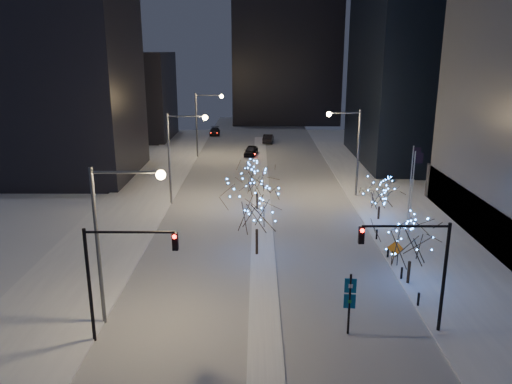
{
  "coord_description": "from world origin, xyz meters",
  "views": [
    {
      "loc": [
        -0.44,
        -25.72,
        16.47
      ],
      "look_at": [
        -0.57,
        14.35,
        5.0
      ],
      "focal_mm": 35.0,
      "sensor_mm": 36.0,
      "label": 1
    }
  ],
  "objects_px": {
    "holiday_tree_median_far": "(257,178)",
    "construction_sign": "(395,251)",
    "holiday_tree_plaza_near": "(412,239)",
    "traffic_signal_west": "(115,266)",
    "holiday_tree_plaza_far": "(380,194)",
    "street_lamp_east": "(351,142)",
    "car_mid": "(268,139)",
    "wayfinding_sign": "(350,298)",
    "holiday_tree_median_near": "(257,207)",
    "street_lamp_w_mid": "(178,146)",
    "car_far": "(215,131)",
    "street_lamp_w_far": "(203,116)",
    "traffic_signal_east": "(419,259)",
    "street_lamp_w_near": "(114,225)",
    "car_near": "(251,151)"
  },
  "relations": [
    {
      "from": "traffic_signal_west",
      "to": "traffic_signal_east",
      "type": "height_order",
      "value": "same"
    },
    {
      "from": "street_lamp_w_far",
      "to": "holiday_tree_plaza_near",
      "type": "distance_m",
      "value": 48.79
    },
    {
      "from": "street_lamp_w_far",
      "to": "construction_sign",
      "type": "distance_m",
      "value": 46.15
    },
    {
      "from": "holiday_tree_median_far",
      "to": "traffic_signal_west",
      "type": "bearing_deg",
      "value": -107.75
    },
    {
      "from": "car_far",
      "to": "holiday_tree_median_far",
      "type": "height_order",
      "value": "holiday_tree_median_far"
    },
    {
      "from": "car_near",
      "to": "holiday_tree_median_far",
      "type": "distance_m",
      "value": 28.47
    },
    {
      "from": "street_lamp_east",
      "to": "holiday_tree_median_far",
      "type": "bearing_deg",
      "value": -153.82
    },
    {
      "from": "traffic_signal_west",
      "to": "holiday_tree_median_far",
      "type": "xyz_separation_m",
      "value": [
        7.94,
        24.8,
        -1.26
      ]
    },
    {
      "from": "holiday_tree_plaza_near",
      "to": "wayfinding_sign",
      "type": "relative_size",
      "value": 1.48
    },
    {
      "from": "street_lamp_w_mid",
      "to": "street_lamp_east",
      "type": "height_order",
      "value": "same"
    },
    {
      "from": "holiday_tree_median_near",
      "to": "wayfinding_sign",
      "type": "distance_m",
      "value": 13.18
    },
    {
      "from": "car_far",
      "to": "holiday_tree_median_near",
      "type": "height_order",
      "value": "holiday_tree_median_near"
    },
    {
      "from": "car_far",
      "to": "holiday_tree_plaza_far",
      "type": "xyz_separation_m",
      "value": [
        20.66,
        -51.71,
        2.07
      ]
    },
    {
      "from": "car_mid",
      "to": "holiday_tree_median_far",
      "type": "bearing_deg",
      "value": 93.4
    },
    {
      "from": "street_lamp_w_mid",
      "to": "traffic_signal_east",
      "type": "distance_m",
      "value": 31.6
    },
    {
      "from": "street_lamp_w_mid",
      "to": "car_mid",
      "type": "height_order",
      "value": "street_lamp_w_mid"
    },
    {
      "from": "car_far",
      "to": "holiday_tree_plaza_far",
      "type": "distance_m",
      "value": 55.72
    },
    {
      "from": "street_lamp_w_near",
      "to": "wayfinding_sign",
      "type": "xyz_separation_m",
      "value": [
        13.94,
        -1.21,
        -4.1
      ]
    },
    {
      "from": "car_mid",
      "to": "construction_sign",
      "type": "xyz_separation_m",
      "value": [
        8.8,
        -54.21,
        0.6
      ]
    },
    {
      "from": "street_lamp_east",
      "to": "holiday_tree_median_far",
      "type": "relative_size",
      "value": 1.86
    },
    {
      "from": "holiday_tree_median_near",
      "to": "wayfinding_sign",
      "type": "height_order",
      "value": "holiday_tree_median_near"
    },
    {
      "from": "street_lamp_w_near",
      "to": "holiday_tree_median_near",
      "type": "distance_m",
      "value": 13.74
    },
    {
      "from": "car_near",
      "to": "holiday_tree_median_far",
      "type": "height_order",
      "value": "holiday_tree_median_far"
    },
    {
      "from": "street_lamp_w_near",
      "to": "traffic_signal_east",
      "type": "xyz_separation_m",
      "value": [
        17.88,
        -1.0,
        -1.74
      ]
    },
    {
      "from": "car_mid",
      "to": "construction_sign",
      "type": "bearing_deg",
      "value": 105.5
    },
    {
      "from": "traffic_signal_east",
      "to": "street_lamp_w_far",
      "type": "bearing_deg",
      "value": 109.32
    },
    {
      "from": "holiday_tree_median_far",
      "to": "construction_sign",
      "type": "relative_size",
      "value": 2.61
    },
    {
      "from": "street_lamp_w_far",
      "to": "holiday_tree_median_near",
      "type": "bearing_deg",
      "value": -77.91
    },
    {
      "from": "car_mid",
      "to": "wayfinding_sign",
      "type": "xyz_separation_m",
      "value": [
        3.5,
        -63.78,
        1.6
      ]
    },
    {
      "from": "holiday_tree_plaza_near",
      "to": "street_lamp_w_near",
      "type": "bearing_deg",
      "value": -164.61
    },
    {
      "from": "traffic_signal_east",
      "to": "street_lamp_w_near",
      "type": "bearing_deg",
      "value": 176.79
    },
    {
      "from": "street_lamp_w_mid",
      "to": "holiday_tree_plaza_far",
      "type": "distance_m",
      "value": 21.63
    },
    {
      "from": "street_lamp_east",
      "to": "holiday_tree_median_near",
      "type": "bearing_deg",
      "value": -121.34
    },
    {
      "from": "construction_sign",
      "to": "street_lamp_w_mid",
      "type": "bearing_deg",
      "value": 158.25
    },
    {
      "from": "holiday_tree_plaza_far",
      "to": "traffic_signal_west",
      "type": "bearing_deg",
      "value": -132.98
    },
    {
      "from": "street_lamp_w_near",
      "to": "street_lamp_w_far",
      "type": "distance_m",
      "value": 50.0
    },
    {
      "from": "car_near",
      "to": "holiday_tree_plaza_near",
      "type": "height_order",
      "value": "holiday_tree_plaza_near"
    },
    {
      "from": "holiday_tree_median_far",
      "to": "holiday_tree_plaza_far",
      "type": "bearing_deg",
      "value": -14.87
    },
    {
      "from": "street_lamp_east",
      "to": "construction_sign",
      "type": "bearing_deg",
      "value": -89.37
    },
    {
      "from": "street_lamp_w_mid",
      "to": "wayfinding_sign",
      "type": "relative_size",
      "value": 2.56
    },
    {
      "from": "holiday_tree_plaza_near",
      "to": "holiday_tree_median_far",
      "type": "bearing_deg",
      "value": 122.23
    },
    {
      "from": "street_lamp_w_mid",
      "to": "holiday_tree_plaza_near",
      "type": "relative_size",
      "value": 1.72
    },
    {
      "from": "holiday_tree_plaza_near",
      "to": "holiday_tree_plaza_far",
      "type": "height_order",
      "value": "holiday_tree_plaza_near"
    },
    {
      "from": "street_lamp_east",
      "to": "holiday_tree_median_near",
      "type": "xyz_separation_m",
      "value": [
        -10.58,
        -17.38,
        -2.18
      ]
    },
    {
      "from": "car_near",
      "to": "street_lamp_w_far",
      "type": "bearing_deg",
      "value": -163.41
    },
    {
      "from": "traffic_signal_west",
      "to": "holiday_tree_plaza_far",
      "type": "bearing_deg",
      "value": 47.02
    },
    {
      "from": "street_lamp_east",
      "to": "traffic_signal_west",
      "type": "bearing_deg",
      "value": -121.69
    },
    {
      "from": "traffic_signal_west",
      "to": "construction_sign",
      "type": "relative_size",
      "value": 3.39
    },
    {
      "from": "traffic_signal_west",
      "to": "car_near",
      "type": "relative_size",
      "value": 1.49
    },
    {
      "from": "street_lamp_w_near",
      "to": "construction_sign",
      "type": "height_order",
      "value": "street_lamp_w_near"
    }
  ]
}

